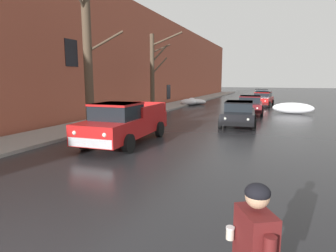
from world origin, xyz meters
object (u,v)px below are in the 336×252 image
bare_tree_mid_block (154,72)px  sedan_black_parked_kerbside_close (239,113)px  sedan_maroon_parked_kerbside_mid (250,104)px  bare_tree_second_along_sidewalk (88,63)px  pickup_truck_red_approaching_near_lane (124,123)px  sedan_grey_queued_behind_truck (261,95)px  sedan_red_parked_far_down_block (263,99)px

bare_tree_mid_block → sedan_black_parked_kerbside_close: size_ratio=1.36×
sedan_maroon_parked_kerbside_mid → bare_tree_mid_block: bearing=-146.5°
bare_tree_second_along_sidewalk → bare_tree_mid_block: bare_tree_second_along_sidewalk is taller
sedan_black_parked_kerbside_close → sedan_maroon_parked_kerbside_mid: same height
pickup_truck_red_approaching_near_lane → sedan_grey_queued_behind_truck: (3.78, 27.90, -0.13)m
pickup_truck_red_approaching_near_lane → sedan_black_parked_kerbside_close: 7.57m
sedan_maroon_parked_kerbside_mid → pickup_truck_red_approaching_near_lane: bearing=-107.0°
pickup_truck_red_approaching_near_lane → sedan_maroon_parked_kerbside_mid: bearing=73.0°
bare_tree_second_along_sidewalk → sedan_grey_queued_behind_truck: 27.67m
sedan_red_parked_far_down_block → bare_tree_mid_block: bearing=-120.5°
bare_tree_second_along_sidewalk → sedan_black_parked_kerbside_close: size_ratio=1.70×
sedan_maroon_parked_kerbside_mid → sedan_grey_queued_behind_truck: bearing=90.3°
bare_tree_second_along_sidewalk → sedan_black_parked_kerbside_close: 8.83m
pickup_truck_red_approaching_near_lane → sedan_grey_queued_behind_truck: pickup_truck_red_approaching_near_lane is taller
sedan_black_parked_kerbside_close → sedan_maroon_parked_kerbside_mid: (0.00, 6.18, 0.00)m
sedan_grey_queued_behind_truck → sedan_black_parked_kerbside_close: bearing=-89.8°
bare_tree_second_along_sidewalk → sedan_maroon_parked_kerbside_mid: 13.53m
sedan_black_parked_kerbside_close → sedan_grey_queued_behind_truck: (-0.09, 21.40, 0.00)m
bare_tree_second_along_sidewalk → sedan_red_parked_far_down_block: size_ratio=1.64×
pickup_truck_red_approaching_near_lane → bare_tree_mid_block: bearing=106.3°
bare_tree_mid_block → sedan_black_parked_kerbside_close: (6.34, -1.98, -2.48)m
pickup_truck_red_approaching_near_lane → sedan_maroon_parked_kerbside_mid: pickup_truck_red_approaching_near_lane is taller
bare_tree_second_along_sidewalk → pickup_truck_red_approaching_near_lane: bearing=-23.3°
sedan_maroon_parked_kerbside_mid → sedan_grey_queued_behind_truck: (-0.09, 15.21, 0.00)m
sedan_red_parked_far_down_block → pickup_truck_red_approaching_near_lane: bearing=-102.3°
sedan_grey_queued_behind_truck → sedan_red_parked_far_down_block: bearing=-85.4°
bare_tree_second_along_sidewalk → bare_tree_mid_block: size_ratio=1.25×
bare_tree_mid_block → sedan_maroon_parked_kerbside_mid: size_ratio=1.33×
bare_tree_mid_block → sedan_grey_queued_behind_truck: (6.26, 19.41, -2.48)m
bare_tree_second_along_sidewalk → sedan_maroon_parked_kerbside_mid: (6.44, 11.58, -2.72)m
bare_tree_mid_block → sedan_red_parked_far_down_block: size_ratio=1.31×
bare_tree_second_along_sidewalk → sedan_black_parked_kerbside_close: bearing=40.0°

